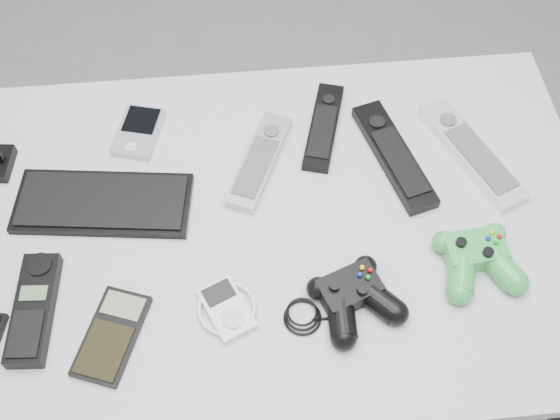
{
  "coord_description": "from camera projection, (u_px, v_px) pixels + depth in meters",
  "views": [
    {
      "loc": [
        -0.09,
        -0.57,
        1.68
      ],
      "look_at": [
        -0.03,
        0.02,
        0.76
      ],
      "focal_mm": 42.0,
      "sensor_mm": 36.0,
      "label": 1
    }
  ],
  "objects": [
    {
      "name": "floor",
      "position": [
        292.0,
        368.0,
        1.72
      ],
      "size": [
        3.5,
        3.5,
        0.0
      ],
      "primitive_type": "plane",
      "color": "slate",
      "rests_on": "ground"
    },
    {
      "name": "desk",
      "position": [
        276.0,
        242.0,
        1.16
      ],
      "size": [
        1.1,
        0.71,
        0.74
      ],
      "color": "#A9A9AB",
      "rests_on": "floor"
    },
    {
      "name": "pda_keyboard",
      "position": [
        103.0,
        203.0,
        1.11
      ],
      "size": [
        0.31,
        0.16,
        0.02
      ],
      "primitive_type": "cube",
      "rotation": [
        0.0,
        0.0,
        -0.13
      ],
      "color": "black",
      "rests_on": "desk"
    },
    {
      "name": "pda",
      "position": [
        138.0,
        131.0,
        1.2
      ],
      "size": [
        0.1,
        0.13,
        0.02
      ],
      "primitive_type": "cube",
      "rotation": [
        0.0,
        0.0,
        -0.26
      ],
      "color": "#AAAAB1",
      "rests_on": "desk"
    },
    {
      "name": "remote_silver_a",
      "position": [
        260.0,
        160.0,
        1.16
      ],
      "size": [
        0.13,
        0.21,
        0.02
      ],
      "primitive_type": "cube",
      "rotation": [
        0.0,
        0.0,
        -0.42
      ],
      "color": "#AAAAB1",
      "rests_on": "desk"
    },
    {
      "name": "remote_black_a",
      "position": [
        394.0,
        155.0,
        1.16
      ],
      "size": [
        0.12,
        0.25,
        0.02
      ],
      "primitive_type": "cube",
      "rotation": [
        0.0,
        0.0,
        0.27
      ],
      "color": "black",
      "rests_on": "desk"
    },
    {
      "name": "remote_black_b",
      "position": [
        324.0,
        126.0,
        1.2
      ],
      "size": [
        0.1,
        0.2,
        0.02
      ],
      "primitive_type": "cube",
      "rotation": [
        0.0,
        0.0,
        -0.28
      ],
      "color": "black",
      "rests_on": "desk"
    },
    {
      "name": "remote_silver_b",
      "position": [
        472.0,
        152.0,
        1.17
      ],
      "size": [
        0.15,
        0.25,
        0.03
      ],
      "primitive_type": "cube",
      "rotation": [
        0.0,
        0.0,
        0.39
      ],
      "color": "silver",
      "rests_on": "desk"
    },
    {
      "name": "cordless_handset",
      "position": [
        34.0,
        309.0,
        1.0
      ],
      "size": [
        0.07,
        0.19,
        0.03
      ],
      "primitive_type": "cube",
      "rotation": [
        0.0,
        0.0,
        -0.07
      ],
      "color": "black",
      "rests_on": "desk"
    },
    {
      "name": "calculator",
      "position": [
        112.0,
        335.0,
        0.99
      ],
      "size": [
        0.12,
        0.16,
        0.01
      ],
      "primitive_type": "cube",
      "rotation": [
        0.0,
        0.0,
        -0.35
      ],
      "color": "black",
      "rests_on": "desk"
    },
    {
      "name": "mp3_player",
      "position": [
        227.0,
        308.0,
        1.01
      ],
      "size": [
        0.12,
        0.13,
        0.02
      ],
      "primitive_type": "cube",
      "rotation": [
        0.0,
        0.0,
        0.42
      ],
      "color": "silver",
      "rests_on": "desk"
    },
    {
      "name": "controller_black",
      "position": [
        354.0,
        296.0,
        1.01
      ],
      "size": [
        0.26,
        0.21,
        0.04
      ],
      "primitive_type": null,
      "rotation": [
        0.0,
        0.0,
        0.36
      ],
      "color": "black",
      "rests_on": "desk"
    },
    {
      "name": "controller_green",
      "position": [
        477.0,
        257.0,
        1.04
      ],
      "size": [
        0.14,
        0.15,
        0.05
      ],
      "primitive_type": null,
      "rotation": [
        0.0,
        0.0,
        0.09
      ],
      "color": "#227E3A",
      "rests_on": "desk"
    }
  ]
}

